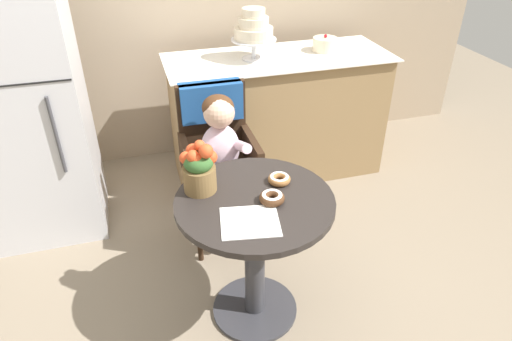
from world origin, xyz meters
TOP-DOWN VIEW (x-y plane):
  - ground_plane at (0.00, 0.00)m, footprint 8.00×8.00m
  - cafe_table at (0.00, 0.00)m, footprint 0.72×0.72m
  - wicker_chair at (-0.02, 0.73)m, footprint 0.42×0.45m
  - seated_child at (-0.02, 0.58)m, footprint 0.27×0.32m
  - paper_napkin at (-0.06, -0.15)m, footprint 0.28×0.25m
  - donut_front at (0.07, -0.04)m, footprint 0.11×0.11m
  - donut_mid at (0.15, 0.10)m, footprint 0.11×0.11m
  - flower_vase at (-0.22, 0.14)m, footprint 0.17×0.16m
  - display_counter at (0.55, 1.30)m, footprint 1.56×0.62m
  - tiered_cake_stand at (0.37, 1.30)m, footprint 0.30×0.30m
  - round_layer_cake at (0.90, 1.33)m, footprint 0.17×0.17m
  - refrigerator at (-1.05, 1.10)m, footprint 0.64×0.63m

SIDE VIEW (x-z plane):
  - ground_plane at x=0.00m, z-range 0.00..0.00m
  - display_counter at x=0.55m, z-range 0.00..0.90m
  - cafe_table at x=0.00m, z-range 0.15..0.87m
  - wicker_chair at x=-0.02m, z-range 0.16..1.12m
  - seated_child at x=-0.02m, z-range 0.31..1.04m
  - paper_napkin at x=-0.06m, z-range 0.72..0.72m
  - donut_mid at x=0.15m, z-range 0.72..0.76m
  - donut_front at x=0.07m, z-range 0.72..0.77m
  - flower_vase at x=-0.22m, z-range 0.71..0.96m
  - refrigerator at x=-1.05m, z-range 0.00..1.70m
  - round_layer_cake at x=0.90m, z-range 0.89..1.01m
  - tiered_cake_stand at x=0.37m, z-range 0.93..1.27m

